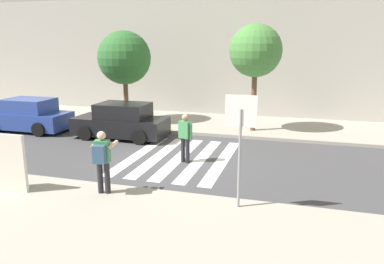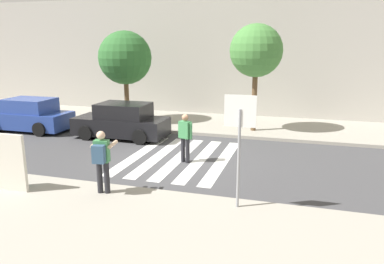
{
  "view_description": "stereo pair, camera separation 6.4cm",
  "coord_description": "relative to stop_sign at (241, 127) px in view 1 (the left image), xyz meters",
  "views": [
    {
      "loc": [
        4.14,
        -12.32,
        4.13
      ],
      "look_at": [
        0.6,
        -0.2,
        1.1
      ],
      "focal_mm": 35.0,
      "sensor_mm": 36.0,
      "label": 1
    },
    {
      "loc": [
        4.2,
        -12.3,
        4.13
      ],
      "look_at": [
        0.6,
        -0.2,
        1.1
      ],
      "focal_mm": 35.0,
      "sensor_mm": 36.0,
      "label": 2
    }
  ],
  "objects": [
    {
      "name": "parked_car_black",
      "position": [
        -6.2,
        5.99,
        -1.46
      ],
      "size": [
        4.1,
        1.92,
        1.55
      ],
      "color": "black",
      "rests_on": "ground"
    },
    {
      "name": "parked_car_blue",
      "position": [
        -11.12,
        5.99,
        -1.46
      ],
      "size": [
        4.1,
        1.92,
        1.55
      ],
      "color": "#284293",
      "rests_on": "ground"
    },
    {
      "name": "crosswalk_stripe_2",
      "position": [
        -2.82,
        3.89,
        -2.18
      ],
      "size": [
        0.44,
        5.2,
        0.01
      ],
      "primitive_type": "cube",
      "color": "silver",
      "rests_on": "ground"
    },
    {
      "name": "sidewalk_far",
      "position": [
        -2.82,
        9.69,
        -2.11
      ],
      "size": [
        60.0,
        4.8,
        0.14
      ],
      "primitive_type": "cube",
      "color": "#9E998C",
      "rests_on": "ground"
    },
    {
      "name": "advertising_board",
      "position": [
        -6.21,
        -0.71,
        -1.24
      ],
      "size": [
        1.1,
        0.11,
        1.6
      ],
      "color": "beige",
      "rests_on": "sidewalk_near"
    },
    {
      "name": "crosswalk_stripe_0",
      "position": [
        -4.42,
        3.89,
        -2.18
      ],
      "size": [
        0.44,
        5.2,
        0.01
      ],
      "primitive_type": "cube",
      "color": "silver",
      "rests_on": "ground"
    },
    {
      "name": "photographer_with_backpack",
      "position": [
        -3.64,
        -0.18,
        -1.01
      ],
      "size": [
        0.67,
        0.9,
        1.72
      ],
      "color": "#232328",
      "rests_on": "sidewalk_near"
    },
    {
      "name": "building_facade_far",
      "position": [
        -2.82,
        14.09,
        1.13
      ],
      "size": [
        56.0,
        4.0,
        6.62
      ],
      "primitive_type": "cube",
      "color": "#ADA89E",
      "rests_on": "ground"
    },
    {
      "name": "stop_sign",
      "position": [
        0.0,
        0.0,
        0.0
      ],
      "size": [
        0.76,
        0.08,
        2.8
      ],
      "color": "gray",
      "rests_on": "sidewalk_near"
    },
    {
      "name": "street_tree_center",
      "position": [
        -0.73,
        8.49,
        1.57
      ],
      "size": [
        2.36,
        2.36,
        4.82
      ],
      "color": "brown",
      "rests_on": "sidewalk_far"
    },
    {
      "name": "sidewalk_near",
      "position": [
        -2.82,
        -2.51,
        -2.11
      ],
      "size": [
        60.0,
        6.0,
        0.14
      ],
      "primitive_type": "cube",
      "color": "#9E998C",
      "rests_on": "ground"
    },
    {
      "name": "crosswalk_stripe_4",
      "position": [
        -1.22,
        3.89,
        -2.18
      ],
      "size": [
        0.44,
        5.2,
        0.01
      ],
      "primitive_type": "cube",
      "color": "silver",
      "rests_on": "ground"
    },
    {
      "name": "pedestrian_crossing",
      "position": [
        -2.45,
        3.44,
        -1.21
      ],
      "size": [
        0.56,
        0.35,
        1.72
      ],
      "color": "#232328",
      "rests_on": "ground"
    },
    {
      "name": "street_tree_west",
      "position": [
        -7.26,
        8.69,
        1.19
      ],
      "size": [
        2.66,
        2.66,
        4.58
      ],
      "color": "brown",
      "rests_on": "sidewalk_far"
    },
    {
      "name": "ground_plane",
      "position": [
        -2.82,
        3.69,
        -2.18
      ],
      "size": [
        120.0,
        120.0,
        0.0
      ],
      "primitive_type": "plane",
      "color": "#424244"
    },
    {
      "name": "crosswalk_stripe_3",
      "position": [
        -2.02,
        3.89,
        -2.18
      ],
      "size": [
        0.44,
        5.2,
        0.01
      ],
      "primitive_type": "cube",
      "color": "silver",
      "rests_on": "ground"
    },
    {
      "name": "crosswalk_stripe_1",
      "position": [
        -3.62,
        3.89,
        -2.18
      ],
      "size": [
        0.44,
        5.2,
        0.01
      ],
      "primitive_type": "cube",
      "color": "silver",
      "rests_on": "ground"
    }
  ]
}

